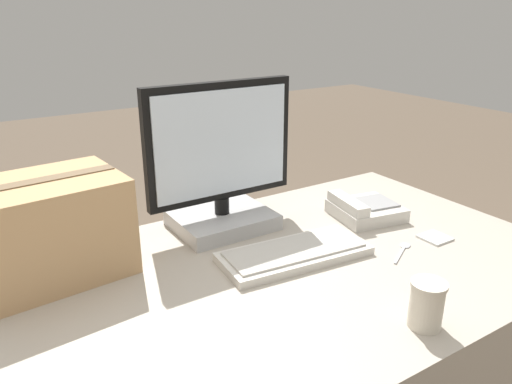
{
  "coord_description": "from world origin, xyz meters",
  "views": [
    {
      "loc": [
        -0.53,
        -0.91,
        1.37
      ],
      "look_at": [
        0.16,
        0.17,
        0.89
      ],
      "focal_mm": 35.0,
      "sensor_mm": 36.0,
      "label": 1
    }
  ],
  "objects_px": {
    "monitor": "(221,173)",
    "desk_phone": "(364,209)",
    "keyboard": "(294,253)",
    "spoon": "(403,249)",
    "paper_cup_right": "(427,304)",
    "cardboard_box": "(49,228)",
    "sticky_note_pad": "(435,238)"
  },
  "relations": [
    {
      "from": "keyboard",
      "to": "sticky_note_pad",
      "type": "distance_m",
      "value": 0.43
    },
    {
      "from": "desk_phone",
      "to": "sticky_note_pad",
      "type": "bearing_deg",
      "value": -64.02
    },
    {
      "from": "monitor",
      "to": "sticky_note_pad",
      "type": "relative_size",
      "value": 5.97
    },
    {
      "from": "monitor",
      "to": "spoon",
      "type": "bearing_deg",
      "value": -48.78
    },
    {
      "from": "keyboard",
      "to": "paper_cup_right",
      "type": "relative_size",
      "value": 4.01
    },
    {
      "from": "keyboard",
      "to": "paper_cup_right",
      "type": "height_order",
      "value": "paper_cup_right"
    },
    {
      "from": "monitor",
      "to": "keyboard",
      "type": "xyz_separation_m",
      "value": [
        0.07,
        -0.27,
        -0.16
      ]
    },
    {
      "from": "monitor",
      "to": "desk_phone",
      "type": "relative_size",
      "value": 2.03
    },
    {
      "from": "paper_cup_right",
      "to": "cardboard_box",
      "type": "distance_m",
      "value": 0.89
    },
    {
      "from": "keyboard",
      "to": "sticky_note_pad",
      "type": "bearing_deg",
      "value": -11.71
    },
    {
      "from": "desk_phone",
      "to": "cardboard_box",
      "type": "bearing_deg",
      "value": -179.5
    },
    {
      "from": "desk_phone",
      "to": "cardboard_box",
      "type": "distance_m",
      "value": 0.92
    },
    {
      "from": "keyboard",
      "to": "paper_cup_right",
      "type": "distance_m",
      "value": 0.4
    },
    {
      "from": "desk_phone",
      "to": "sticky_note_pad",
      "type": "distance_m",
      "value": 0.24
    },
    {
      "from": "keyboard",
      "to": "cardboard_box",
      "type": "relative_size",
      "value": 1.11
    },
    {
      "from": "desk_phone",
      "to": "sticky_note_pad",
      "type": "xyz_separation_m",
      "value": [
        0.06,
        -0.23,
        -0.02
      ]
    },
    {
      "from": "paper_cup_right",
      "to": "spoon",
      "type": "bearing_deg",
      "value": 48.61
    },
    {
      "from": "sticky_note_pad",
      "to": "cardboard_box",
      "type": "bearing_deg",
      "value": 158.48
    },
    {
      "from": "keyboard",
      "to": "desk_phone",
      "type": "bearing_deg",
      "value": 21.25
    },
    {
      "from": "monitor",
      "to": "keyboard",
      "type": "distance_m",
      "value": 0.33
    },
    {
      "from": "monitor",
      "to": "keyboard",
      "type": "relative_size",
      "value": 1.1
    },
    {
      "from": "monitor",
      "to": "paper_cup_right",
      "type": "relative_size",
      "value": 4.39
    },
    {
      "from": "desk_phone",
      "to": "paper_cup_right",
      "type": "xyz_separation_m",
      "value": [
        -0.3,
        -0.49,
        0.03
      ]
    },
    {
      "from": "cardboard_box",
      "to": "spoon",
      "type": "bearing_deg",
      "value": -24.31
    },
    {
      "from": "desk_phone",
      "to": "spoon",
      "type": "height_order",
      "value": "desk_phone"
    },
    {
      "from": "monitor",
      "to": "desk_phone",
      "type": "height_order",
      "value": "monitor"
    },
    {
      "from": "spoon",
      "to": "sticky_note_pad",
      "type": "height_order",
      "value": "sticky_note_pad"
    },
    {
      "from": "desk_phone",
      "to": "paper_cup_right",
      "type": "distance_m",
      "value": 0.57
    },
    {
      "from": "cardboard_box",
      "to": "sticky_note_pad",
      "type": "height_order",
      "value": "cardboard_box"
    },
    {
      "from": "monitor",
      "to": "cardboard_box",
      "type": "xyz_separation_m",
      "value": [
        -0.49,
        -0.02,
        -0.05
      ]
    },
    {
      "from": "monitor",
      "to": "cardboard_box",
      "type": "relative_size",
      "value": 1.22
    },
    {
      "from": "keyboard",
      "to": "desk_phone",
      "type": "relative_size",
      "value": 1.85
    }
  ]
}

